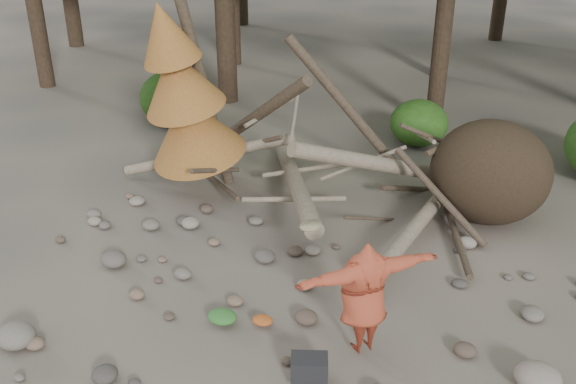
% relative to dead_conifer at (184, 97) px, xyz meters
% --- Properties ---
extents(ground, '(120.00, 120.00, 0.00)m').
position_rel_dead_conifer_xyz_m(ground, '(3.12, -3.37, -2.11)').
color(ground, '#514C44').
rests_on(ground, ground).
extents(deadfall_pile, '(8.55, 5.24, 3.30)m').
position_rel_dead_conifer_xyz_m(deadfall_pile, '(5.13, 0.87, -1.16)').
color(deadfall_pile, '#332619').
rests_on(deadfall_pile, ground).
extents(dead_conifer, '(2.06, 2.16, 4.35)m').
position_rel_dead_conifer_xyz_m(dead_conifer, '(0.00, 0.00, 0.00)').
color(dead_conifer, '#4C3F30').
rests_on(dead_conifer, ground).
extents(bush_left, '(1.80, 1.80, 1.44)m').
position_rel_dead_conifer_xyz_m(bush_left, '(-2.38, 3.83, -1.39)').
color(bush_left, '#244B14').
rests_on(bush_left, ground).
extents(bush_mid, '(1.40, 1.40, 1.12)m').
position_rel_dead_conifer_xyz_m(bush_mid, '(3.92, 4.43, -1.55)').
color(bush_mid, '#2F5F1B').
rests_on(bush_mid, ground).
extents(frisbee_thrower, '(1.94, 1.73, 1.66)m').
position_rel_dead_conifer_xyz_m(frisbee_thrower, '(4.38, -3.56, -1.21)').
color(frisbee_thrower, '#A53D25').
rests_on(frisbee_thrower, ground).
extents(backpack, '(0.54, 0.44, 0.31)m').
position_rel_dead_conifer_xyz_m(backpack, '(3.88, -4.35, -1.95)').
color(backpack, black).
rests_on(backpack, ground).
extents(cloth_green, '(0.44, 0.37, 0.17)m').
position_rel_dead_conifer_xyz_m(cloth_green, '(2.34, -3.63, -2.03)').
color(cloth_green, '#316C2B').
rests_on(cloth_green, ground).
extents(cloth_orange, '(0.31, 0.25, 0.11)m').
position_rel_dead_conifer_xyz_m(cloth_orange, '(2.91, -3.49, -2.06)').
color(cloth_orange, '#AB4E1D').
rests_on(cloth_orange, ground).
extents(boulder_front_left, '(0.56, 0.50, 0.33)m').
position_rel_dead_conifer_xyz_m(boulder_front_left, '(-0.16, -5.00, -1.94)').
color(boulder_front_left, slate).
rests_on(boulder_front_left, ground).
extents(boulder_mid_right, '(0.59, 0.53, 0.35)m').
position_rel_dead_conifer_xyz_m(boulder_mid_right, '(6.65, -3.53, -1.94)').
color(boulder_mid_right, gray).
rests_on(boulder_mid_right, ground).
extents(boulder_mid_left, '(0.44, 0.40, 0.27)m').
position_rel_dead_conifer_xyz_m(boulder_mid_left, '(-0.03, -2.79, -1.98)').
color(boulder_mid_left, '#5F5650').
rests_on(boulder_mid_left, ground).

